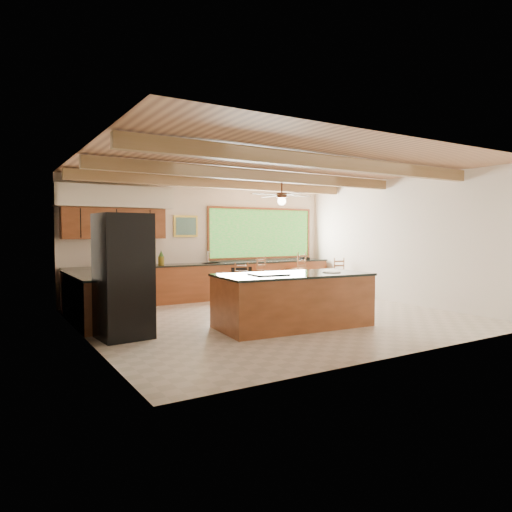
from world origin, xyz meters
TOP-DOWN VIEW (x-y plane):
  - ground at (0.00, 0.00)m, footprint 7.20×7.20m
  - room_shell at (-0.17, 0.65)m, footprint 7.27×6.54m
  - counter_run at (-0.82, 2.52)m, footprint 7.12×3.10m
  - island at (-0.21, -0.88)m, footprint 2.85×1.51m
  - refrigerator at (-3.05, -0.19)m, footprint 0.84×0.82m
  - bar_stool_a at (0.10, 1.55)m, footprint 0.46×0.46m
  - bar_stool_b at (1.06, 2.39)m, footprint 0.48×0.48m
  - bar_stool_c at (2.33, 2.39)m, footprint 0.52×0.52m
  - bar_stool_d at (3.30, 1.88)m, footprint 0.43×0.43m

SIDE VIEW (x-z plane):
  - ground at x=0.00m, z-range 0.00..0.00m
  - counter_run at x=-0.82m, z-range -0.17..1.10m
  - island at x=-0.21m, z-range -0.01..0.97m
  - bar_stool_d at x=3.30m, z-range 0.09..1.10m
  - bar_stool_a at x=0.10m, z-range 0.09..1.12m
  - bar_stool_b at x=1.06m, z-range 0.10..1.18m
  - bar_stool_c at x=2.33m, z-range 0.11..1.28m
  - refrigerator at x=-3.05m, z-range 0.00..2.00m
  - room_shell at x=-0.17m, z-range 0.70..3.72m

